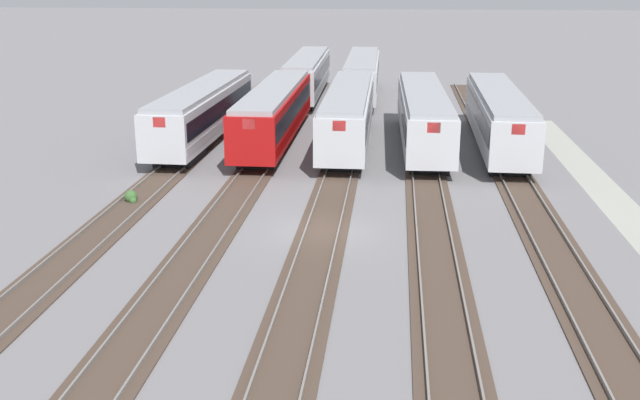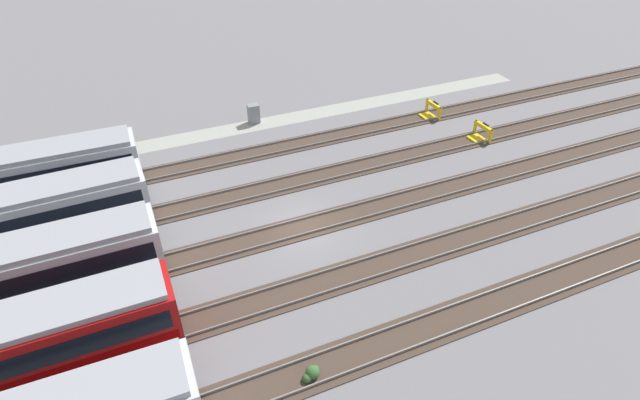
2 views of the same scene
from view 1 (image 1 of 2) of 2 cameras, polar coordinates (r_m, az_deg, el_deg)
The scene contains 14 objects.
ground_plane at distance 32.77m, azimuth 0.20°, elevation -2.43°, with size 400.00×400.00×0.00m, color slate.
rail_track_nearest at distance 33.30m, azimuth 16.94°, elevation -2.80°, with size 90.00×2.23×0.21m.
rail_track_near_inner at distance 32.68m, azimuth 8.64°, elevation -2.61°, with size 90.00×2.23×0.21m.
rail_track_middle at distance 32.76m, azimuth 0.20°, elevation -2.36°, with size 90.00×2.24×0.21m.
rail_track_far_inner at distance 33.54m, azimuth -8.02°, elevation -2.06°, with size 90.00×2.23×0.21m.
rail_track_farthest at distance 34.97m, azimuth -15.72°, elevation -1.75°, with size 90.00×2.23×0.21m.
subway_car_front_row_leftmost at distance 49.31m, azimuth 13.42°, elevation 6.20°, with size 18.05×3.14×3.70m.
subway_car_front_row_left_inner at distance 49.48m, azimuth -3.49°, elevation 6.67°, with size 18.02×2.93×3.70m.
subway_car_front_row_centre at distance 67.66m, azimuth 3.23°, elevation 9.47°, with size 18.04×3.08×3.70m.
subway_car_front_row_right_inner at distance 48.95m, azimuth 2.17°, elevation 6.57°, with size 18.02×2.97×3.70m.
subway_car_front_row_rightmost at distance 50.45m, azimuth -8.88°, elevation 6.70°, with size 18.04×3.11×3.70m.
subway_car_back_row_leftmost at distance 48.90m, azimuth 7.88°, elevation 6.42°, with size 18.06×3.26×3.70m.
subway_car_back_row_centre at distance 67.98m, azimuth -0.98°, elevation 9.54°, with size 18.05×3.18×3.70m.
weed_clump at distance 38.07m, azimuth -14.19°, elevation 0.21°, with size 0.92×0.70×0.64m.
Camera 1 is at (-30.76, -2.96, 10.93)m, focal length 42.00 mm.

